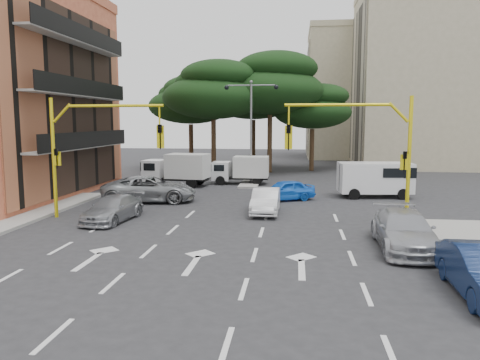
% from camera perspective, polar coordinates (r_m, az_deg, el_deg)
% --- Properties ---
extents(ground, '(120.00, 120.00, 0.00)m').
position_cam_1_polar(ground, '(20.95, -2.86, -6.23)').
color(ground, '#28282B').
rests_on(ground, ground).
extents(median_strip, '(1.40, 6.00, 0.15)m').
position_cam_1_polar(median_strip, '(36.56, 1.34, -0.29)').
color(median_strip, gray).
rests_on(median_strip, ground).
extents(apartment_beige_near, '(20.20, 12.15, 18.70)m').
position_cam_1_polar(apartment_beige_near, '(54.81, 24.82, 11.29)').
color(apartment_beige_near, tan).
rests_on(apartment_beige_near, ground).
extents(apartment_beige_far, '(16.20, 12.15, 16.70)m').
position_cam_1_polar(apartment_beige_far, '(64.87, 15.47, 10.09)').
color(apartment_beige_far, tan).
rests_on(apartment_beige_far, ground).
extents(pine_left_near, '(9.15, 9.15, 10.23)m').
position_cam_1_polar(pine_left_near, '(42.77, -3.21, 10.91)').
color(pine_left_near, '#382616').
rests_on(pine_left_near, ground).
extents(pine_center, '(9.98, 9.98, 11.16)m').
position_cam_1_polar(pine_center, '(44.23, 3.77, 11.69)').
color(pine_center, '#382616').
rests_on(pine_center, ground).
extents(pine_left_far, '(8.32, 8.32, 9.30)m').
position_cam_1_polar(pine_left_far, '(47.24, -5.99, 9.70)').
color(pine_left_far, '#382616').
rests_on(pine_left_far, ground).
extents(pine_right, '(7.49, 7.49, 8.37)m').
position_cam_1_polar(pine_right, '(46.08, 8.92, 8.85)').
color(pine_right, '#382616').
rests_on(pine_right, ground).
extents(pine_back, '(9.15, 9.15, 10.23)m').
position_cam_1_polar(pine_back, '(49.31, 1.72, 10.44)').
color(pine_back, '#382616').
rests_on(pine_back, ground).
extents(signal_mast_right, '(5.79, 0.37, 6.00)m').
position_cam_1_polar(signal_mast_right, '(22.35, 15.49, 4.43)').
color(signal_mast_right, yellow).
rests_on(signal_mast_right, ground).
extents(signal_mast_left, '(5.79, 0.37, 6.00)m').
position_cam_1_polar(signal_mast_left, '(24.36, -18.14, 4.55)').
color(signal_mast_left, yellow).
rests_on(signal_mast_left, ground).
extents(street_lamp_center, '(4.16, 0.36, 7.77)m').
position_cam_1_polar(street_lamp_center, '(36.25, 1.37, 8.13)').
color(street_lamp_center, slate).
rests_on(street_lamp_center, median_strip).
extents(car_white_hatch, '(1.40, 3.96, 1.30)m').
position_cam_1_polar(car_white_hatch, '(24.84, 3.15, -2.56)').
color(car_white_hatch, silver).
rests_on(car_white_hatch, ground).
extents(car_blue_compact, '(3.99, 2.97, 1.26)m').
position_cam_1_polar(car_blue_compact, '(28.83, 5.47, -1.25)').
color(car_blue_compact, blue).
rests_on(car_blue_compact, ground).
extents(car_silver_wagon, '(2.20, 4.40, 1.23)m').
position_cam_1_polar(car_silver_wagon, '(23.69, -15.25, -3.39)').
color(car_silver_wagon, '#929499').
rests_on(car_silver_wagon, ground).
extents(car_silver_cross_a, '(5.93, 3.41, 1.56)m').
position_cam_1_polar(car_silver_cross_a, '(28.75, -10.96, -1.08)').
color(car_silver_cross_a, gray).
rests_on(car_silver_cross_a, ground).
extents(car_silver_parked, '(2.14, 5.04, 1.45)m').
position_cam_1_polar(car_silver_parked, '(18.96, 19.39, -5.84)').
color(car_silver_parked, '#A6A7AE').
rests_on(car_silver_parked, ground).
extents(van_white, '(4.71, 2.50, 2.26)m').
position_cam_1_polar(van_white, '(31.09, 16.11, 0.05)').
color(van_white, white).
rests_on(van_white, ground).
extents(box_truck_a, '(5.14, 2.63, 2.43)m').
position_cam_1_polar(box_truck_a, '(35.28, -7.73, 1.24)').
color(box_truck_a, white).
rests_on(box_truck_a, ground).
extents(box_truck_b, '(4.38, 1.84, 2.16)m').
position_cam_1_polar(box_truck_b, '(36.03, 0.12, 1.21)').
color(box_truck_b, silver).
rests_on(box_truck_b, ground).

